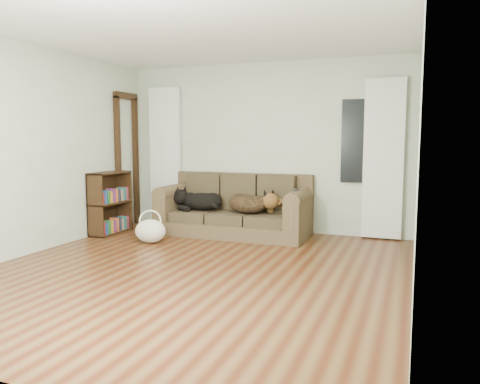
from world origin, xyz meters
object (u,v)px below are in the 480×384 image
(dog_black_lab, at_px, (200,201))
(bookshelf, at_px, (110,201))
(sofa, at_px, (233,205))
(tote_bag, at_px, (150,231))
(dog_shepherd, at_px, (250,204))

(dog_black_lab, distance_m, bookshelf, 1.36)
(sofa, height_order, bookshelf, bookshelf)
(dog_black_lab, distance_m, tote_bag, 1.01)
(dog_black_lab, relative_size, dog_shepherd, 0.97)
(dog_shepherd, xyz_separation_m, bookshelf, (-2.07, -0.53, 0.01))
(tote_bag, height_order, bookshelf, bookshelf)
(tote_bag, distance_m, bookshelf, 1.03)
(bookshelf, bearing_deg, dog_black_lab, 30.37)
(dog_black_lab, relative_size, bookshelf, 0.69)
(sofa, bearing_deg, bookshelf, -162.51)
(tote_bag, xyz_separation_m, bookshelf, (-0.91, 0.35, 0.34))
(dog_shepherd, height_order, tote_bag, dog_shepherd)
(tote_bag, relative_size, bookshelf, 0.48)
(dog_black_lab, height_order, tote_bag, dog_black_lab)
(sofa, distance_m, tote_bag, 1.30)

